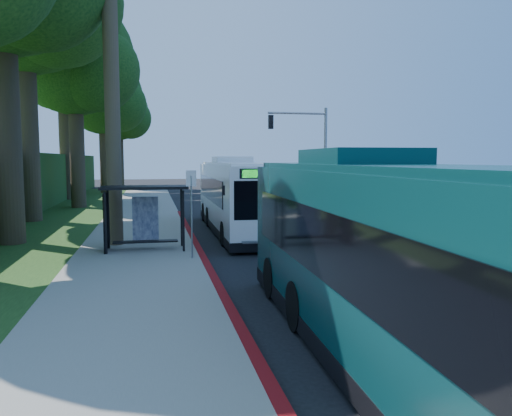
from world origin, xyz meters
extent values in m
plane|color=black|center=(0.00, 0.00, 0.00)|extent=(140.00, 140.00, 0.00)
cube|color=gray|center=(-7.30, 0.00, 0.06)|extent=(4.50, 70.00, 0.12)
cube|color=maroon|center=(-5.00, -4.00, 0.07)|extent=(0.25, 30.00, 0.13)
cube|color=#234719|center=(-13.00, 5.00, 0.03)|extent=(8.00, 70.00, 0.06)
cube|color=black|center=(-7.00, -3.00, 2.50)|extent=(3.20, 1.50, 0.10)
cube|color=black|center=(-8.45, -3.00, 1.20)|extent=(0.06, 1.30, 2.20)
cube|color=navy|center=(-7.00, -2.30, 1.25)|extent=(1.00, 0.12, 1.70)
cube|color=black|center=(-7.00, -3.10, 0.45)|extent=(2.40, 0.40, 0.06)
cube|color=black|center=(-8.40, -2.40, 1.20)|extent=(0.08, 0.08, 2.40)
cube|color=black|center=(-5.60, -2.40, 1.20)|extent=(0.08, 0.08, 2.40)
cube|color=black|center=(-8.40, -3.60, 1.20)|extent=(0.08, 0.08, 2.40)
cube|color=black|center=(-5.60, -3.60, 1.20)|extent=(0.08, 0.08, 2.40)
cylinder|color=gray|center=(-5.40, -5.00, 1.50)|extent=(0.06, 0.06, 3.00)
cube|color=white|center=(-5.40, -5.00, 2.90)|extent=(0.35, 0.04, 0.55)
cylinder|color=gray|center=(4.80, 10.00, 3.50)|extent=(0.20, 0.20, 7.00)
cylinder|color=gray|center=(2.80, 10.00, 6.60)|extent=(4.00, 0.14, 0.14)
cube|color=black|center=(1.00, 10.00, 6.00)|extent=(0.30, 0.30, 0.90)
cube|color=black|center=(4.55, 10.00, 2.60)|extent=(0.25, 0.25, 0.35)
cylinder|color=#4C3F2D|center=(-8.20, -1.50, 6.50)|extent=(0.60, 0.60, 13.00)
cylinder|color=#382B1E|center=(-12.50, 0.00, 5.25)|extent=(1.10, 1.10, 10.50)
cylinder|color=#382B1E|center=(-13.50, 8.00, 5.95)|extent=(1.18, 1.18, 11.90)
sphere|color=#0E3510|center=(-11.50, 6.50, 11.90)|extent=(7.00, 7.00, 7.00)
cylinder|color=#382B1E|center=(-12.00, 16.00, 4.90)|extent=(1.06, 1.06, 9.80)
sphere|color=#0E3510|center=(-12.00, 16.00, 10.92)|extent=(8.40, 8.40, 8.40)
sphere|color=#0E3510|center=(-10.32, 14.74, 9.80)|extent=(5.88, 5.88, 5.88)
sphere|color=#0E3510|center=(-13.47, 17.47, 10.08)|extent=(5.46, 5.46, 5.46)
cylinder|color=#382B1E|center=(-14.00, 24.00, 5.60)|extent=(1.14, 1.14, 11.20)
sphere|color=#0E3510|center=(-14.00, 24.00, 12.48)|extent=(9.60, 9.60, 9.60)
sphere|color=#0E3510|center=(-12.08, 22.56, 11.20)|extent=(6.72, 6.72, 6.72)
sphere|color=#0E3510|center=(-15.68, 25.68, 11.52)|extent=(6.24, 6.24, 6.24)
cylinder|color=#382B1E|center=(-11.50, 32.00, 4.55)|extent=(1.02, 1.02, 9.10)
sphere|color=#0E3510|center=(-11.50, 32.00, 10.14)|extent=(8.00, 8.00, 8.00)
sphere|color=#0E3510|center=(-9.90, 30.80, 9.10)|extent=(5.60, 5.60, 5.60)
sphere|color=#0E3510|center=(-12.90, 33.40, 9.36)|extent=(5.20, 5.20, 5.20)
cylinder|color=#382B1E|center=(-10.50, 40.00, 4.20)|extent=(0.98, 0.98, 8.40)
sphere|color=#0E3510|center=(-10.50, 40.00, 9.36)|extent=(7.00, 7.00, 7.00)
sphere|color=#0E3510|center=(-9.10, 38.95, 8.40)|extent=(4.90, 4.90, 4.90)
sphere|color=#0E3510|center=(-11.72, 41.23, 8.64)|extent=(4.55, 4.55, 4.55)
cube|color=white|center=(-2.60, 1.77, 1.82)|extent=(2.74, 12.36, 2.93)
cube|color=black|center=(-2.60, 1.77, 0.31)|extent=(2.77, 12.42, 0.36)
cube|color=black|center=(-2.60, 2.28, 2.11)|extent=(2.78, 9.65, 1.13)
cube|color=black|center=(-2.66, -4.35, 2.06)|extent=(2.31, 0.15, 1.44)
cube|color=black|center=(-2.54, 7.89, 2.16)|extent=(2.10, 0.14, 1.03)
cube|color=#19E533|center=(-2.66, -4.36, 3.03)|extent=(1.70, 0.12, 0.29)
cube|color=white|center=(-2.60, 1.77, 3.34)|extent=(2.53, 11.74, 0.12)
cube|color=white|center=(-2.58, 3.83, 3.52)|extent=(1.86, 2.59, 0.36)
cylinder|color=black|center=(-3.83, -2.17, 0.51)|extent=(0.32, 1.03, 1.03)
cylinder|color=black|center=(-1.45, -2.19, 0.51)|extent=(0.32, 1.03, 1.03)
cylinder|color=black|center=(-3.74, 6.47, 0.51)|extent=(0.32, 1.03, 1.03)
cylinder|color=black|center=(-1.37, 6.45, 0.51)|extent=(0.32, 1.03, 1.03)
cube|color=#093234|center=(-2.65, -14.85, 1.86)|extent=(3.01, 12.63, 2.98)
cube|color=black|center=(-2.65, -14.85, 0.31)|extent=(3.04, 12.69, 0.37)
cube|color=black|center=(-2.64, -14.33, 2.15)|extent=(3.00, 9.87, 1.15)
cube|color=black|center=(-2.48, -8.63, 2.20)|extent=(2.14, 0.18, 1.05)
cube|color=#093234|center=(-2.65, -14.85, 3.40)|extent=(2.78, 11.99, 0.13)
cube|color=#093234|center=(-2.59, -12.76, 3.58)|extent=(1.94, 2.67, 0.37)
cylinder|color=black|center=(-3.73, -10.05, 0.52)|extent=(0.34, 1.05, 1.05)
cylinder|color=black|center=(-1.31, -10.12, 0.52)|extent=(0.34, 1.05, 1.05)
imported|color=white|center=(2.00, 5.17, 0.76)|extent=(3.30, 5.77, 1.52)
camera|label=1|loc=(-6.71, -22.23, 3.55)|focal=35.00mm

